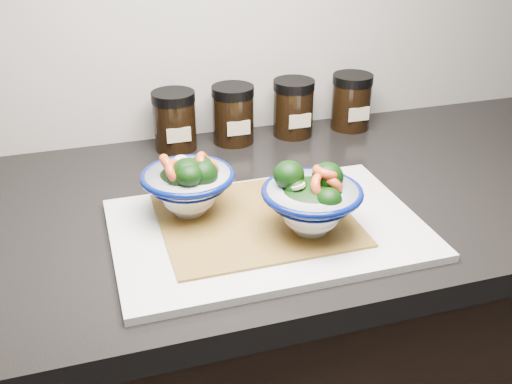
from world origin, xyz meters
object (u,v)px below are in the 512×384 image
object	(u,v)px
bowl_left	(189,185)
spice_jar_d	(351,101)
spice_jar_c	(293,108)
spice_jar_a	(175,121)
cutting_board	(268,229)
bowl_right	(312,201)
spice_jar_b	(233,114)

from	to	relation	value
bowl_left	spice_jar_d	size ratio (longest dim) A/B	1.25
spice_jar_c	spice_jar_a	bearing A→B (deg)	180.00
cutting_board	bowl_right	xyz separation A→B (m)	(0.05, -0.03, 0.06)
spice_jar_b	spice_jar_a	bearing A→B (deg)	180.00
spice_jar_c	bowl_right	bearing A→B (deg)	-106.63
cutting_board	bowl_left	world-z (taller)	bowl_left
spice_jar_c	spice_jar_d	size ratio (longest dim) A/B	1.00
cutting_board	bowl_right	size ratio (longest dim) A/B	3.13
spice_jar_c	spice_jar_d	distance (m)	0.13
bowl_right	spice_jar_a	xyz separation A→B (m)	(-0.13, 0.38, -0.01)
spice_jar_a	spice_jar_b	world-z (taller)	same
cutting_board	spice_jar_c	bearing A→B (deg)	64.15
spice_jar_a	spice_jar_d	bearing A→B (deg)	0.00
spice_jar_a	spice_jar_c	distance (m)	0.24
cutting_board	spice_jar_d	distance (m)	0.46
bowl_right	spice_jar_a	bearing A→B (deg)	108.42
bowl_left	spice_jar_c	size ratio (longest dim) A/B	1.25
spice_jar_d	bowl_left	bearing A→B (deg)	-144.87
spice_jar_c	spice_jar_b	bearing A→B (deg)	180.00
cutting_board	spice_jar_d	xyz separation A→B (m)	(0.29, 0.35, 0.05)
cutting_board	spice_jar_b	xyz separation A→B (m)	(0.04, 0.35, 0.05)
bowl_right	spice_jar_c	distance (m)	0.39
cutting_board	spice_jar_d	bearing A→B (deg)	49.58
bowl_left	spice_jar_b	world-z (taller)	bowl_left
bowl_left	spice_jar_c	distance (m)	0.39
bowl_right	spice_jar_c	bearing A→B (deg)	73.37
bowl_left	bowl_right	size ratio (longest dim) A/B	0.98
cutting_board	spice_jar_a	world-z (taller)	spice_jar_a
cutting_board	spice_jar_c	xyz separation A→B (m)	(0.17, 0.35, 0.05)
bowl_right	spice_jar_a	world-z (taller)	bowl_right
spice_jar_a	spice_jar_b	size ratio (longest dim) A/B	1.00
spice_jar_a	spice_jar_c	size ratio (longest dim) A/B	1.00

